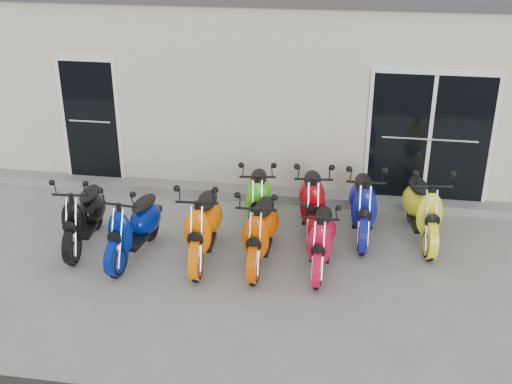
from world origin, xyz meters
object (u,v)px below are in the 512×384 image
scooter_front_red (321,230)px  scooter_back_red (313,193)px  scooter_front_blue (133,218)px  scooter_front_orange_a (203,217)px  scooter_back_yellow (423,200)px  scooter_front_black (83,208)px  scooter_back_green (258,190)px  scooter_front_orange_b (261,222)px  scooter_back_blue (364,196)px

scooter_front_red → scooter_back_red: size_ratio=0.90×
scooter_front_blue → scooter_front_orange_a: 0.99m
scooter_front_orange_a → scooter_back_red: size_ratio=1.02×
scooter_front_orange_a → scooter_back_yellow: (3.10, 1.07, -0.01)m
scooter_front_red → scooter_back_yellow: bearing=37.2°
scooter_front_black → scooter_back_yellow: (4.93, 0.99, 0.04)m
scooter_front_blue → scooter_back_green: (1.59, 1.24, 0.00)m
scooter_front_orange_b → scooter_back_blue: bearing=37.2°
scooter_back_blue → scooter_back_yellow: scooter_back_yellow is taller
scooter_front_red → scooter_front_blue: bearing=-176.8°
scooter_front_blue → scooter_back_yellow: size_ratio=0.94×
scooter_back_green → scooter_back_yellow: 2.49m
scooter_back_blue → scooter_back_red: bearing=177.6°
scooter_front_blue → scooter_back_yellow: (4.09, 1.20, 0.04)m
scooter_back_green → scooter_back_yellow: bearing=-8.6°
scooter_back_yellow → scooter_front_black: bearing=-176.6°
scooter_back_red → scooter_back_yellow: bearing=-5.6°
scooter_back_green → scooter_back_blue: (1.62, -0.04, 0.03)m
scooter_back_yellow → scooter_front_orange_a: bearing=-168.9°
scooter_front_black → scooter_front_blue: bearing=-18.9°
scooter_front_blue → scooter_back_yellow: 4.26m
scooter_back_green → scooter_back_blue: scooter_back_blue is taller
scooter_front_orange_a → scooter_back_green: size_ratio=1.07×
scooter_front_blue → scooter_front_orange_a: size_ratio=0.94×
scooter_front_orange_b → scooter_back_red: size_ratio=0.98×
scooter_front_orange_b → scooter_back_green: bearing=100.9°
scooter_front_blue → scooter_front_black: bearing=172.9°
scooter_front_black → scooter_front_red: bearing=-6.5°
scooter_back_yellow → scooter_front_red: bearing=-151.3°
scooter_front_orange_b → scooter_front_red: 0.85m
scooter_front_blue → scooter_front_red: scooter_front_blue is taller
scooter_back_red → scooter_back_yellow: scooter_back_yellow is taller
scooter_front_black → scooter_back_blue: (4.06, 1.00, 0.04)m
scooter_back_green → scooter_back_red: bearing=-10.0°
scooter_back_yellow → scooter_back_green: bearing=170.9°
scooter_front_red → scooter_back_green: 1.54m
scooter_front_black → scooter_back_blue: size_ratio=0.94×
scooter_front_red → scooter_back_red: bearing=101.7°
scooter_front_orange_a → scooter_back_red: bearing=32.6°
scooter_front_blue → scooter_front_red: (2.65, 0.13, -0.04)m
scooter_front_orange_a → scooter_front_blue: bearing=-176.7°
scooter_back_green → scooter_back_red: (0.85, -0.04, 0.03)m
scooter_back_red → scooter_back_yellow: 1.65m
scooter_back_red → scooter_back_blue: bearing=-5.8°
scooter_front_red → scooter_back_blue: (0.56, 1.07, 0.07)m
scooter_back_green → scooter_front_red: bearing=-54.0°
scooter_front_orange_a → scooter_back_red: (1.45, 1.08, -0.01)m
scooter_front_orange_a → scooter_back_yellow: 3.28m
scooter_back_green → scooter_back_blue: bearing=-9.1°
scooter_back_green → scooter_back_red: 0.85m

